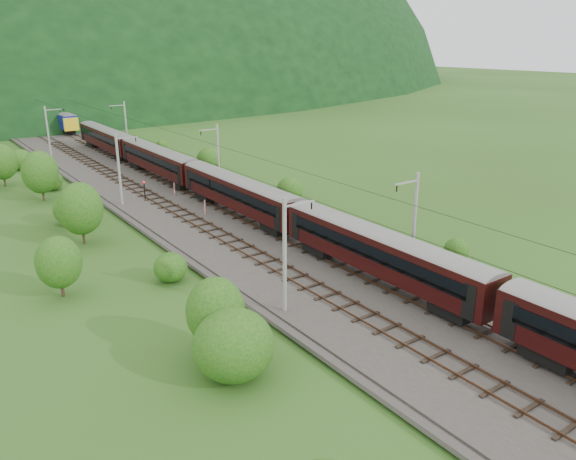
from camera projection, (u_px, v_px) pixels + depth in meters
ground at (353, 292)px, 41.92m from camera, size 600.00×600.00×0.00m
railbed at (278, 251)px, 49.61m from camera, size 14.00×220.00×0.30m
track_left at (254, 255)px, 48.23m from camera, size 2.40×220.00×0.27m
track_right at (299, 243)px, 50.85m from camera, size 2.40×220.00×0.27m
catenary_left at (120, 168)px, 61.88m from camera, size 2.54×192.28×8.00m
catenary_right at (218, 155)px, 68.57m from camera, size 2.54×192.28×8.00m
overhead_wires at (277, 174)px, 47.37m from camera, size 4.83×198.00×0.03m
train at (241, 189)px, 57.86m from camera, size 2.75×152.41×4.77m
hazard_post_near at (205, 207)px, 59.31m from camera, size 0.17×0.17×1.57m
hazard_post_far at (174, 189)px, 66.49m from camera, size 0.17×0.17×1.55m
signal at (144, 189)px, 65.01m from camera, size 0.23×0.23×2.09m
vegetation_left at (83, 233)px, 46.76m from camera, size 11.56×144.59×6.68m
vegetation_right at (305, 195)px, 63.19m from camera, size 6.91×105.93×3.12m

